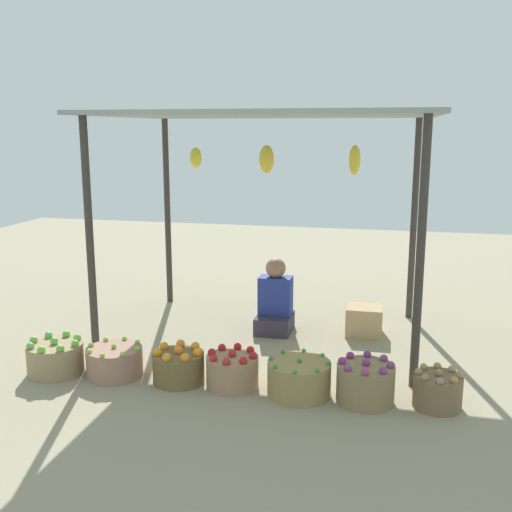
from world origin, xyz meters
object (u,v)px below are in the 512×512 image
object	(u,v)px
basket_limes	(115,362)
basket_potatoes	(438,390)
basket_purple_onions	(365,383)
wooden_crate_near_vendor	(364,321)
basket_red_apples	(232,370)
basket_green_apples	(55,358)
basket_oranges	(179,366)
basket_green_chilies	(299,378)
vendor_person	(275,303)

from	to	relation	value
basket_limes	basket_potatoes	world-z (taller)	basket_potatoes
basket_purple_onions	wooden_crate_near_vendor	world-z (taller)	basket_purple_onions
basket_red_apples	basket_purple_onions	world-z (taller)	basket_purple_onions
basket_green_apples	basket_purple_onions	xyz separation A→B (m)	(2.66, 0.02, 0.02)
basket_oranges	basket_green_chilies	world-z (taller)	basket_oranges
basket_oranges	wooden_crate_near_vendor	bearing A→B (deg)	46.83
vendor_person	wooden_crate_near_vendor	size ratio (longest dim) A/B	2.13
basket_green_chilies	basket_potatoes	distance (m)	1.07
vendor_person	basket_limes	world-z (taller)	vendor_person
basket_green_apples	basket_purple_onions	size ratio (longest dim) A/B	1.07
basket_purple_onions	wooden_crate_near_vendor	size ratio (longest dim) A/B	1.23
basket_oranges	basket_green_chilies	distance (m)	1.03
basket_green_apples	basket_green_chilies	xyz separation A→B (m)	(2.14, 0.04, -0.00)
basket_purple_onions	basket_potatoes	xyz separation A→B (m)	(0.54, 0.03, -0.02)
basket_oranges	basket_potatoes	size ratio (longest dim) A/B	1.17
basket_purple_onions	vendor_person	bearing A→B (deg)	123.87
basket_green_apples	basket_oranges	xyz separation A→B (m)	(1.11, 0.06, -0.00)
basket_green_chilies	basket_purple_onions	distance (m)	0.52
basket_oranges	basket_red_apples	size ratio (longest dim) A/B	1.00
basket_green_apples	wooden_crate_near_vendor	bearing A→B (deg)	32.22
basket_green_apples	wooden_crate_near_vendor	distance (m)	3.04
vendor_person	basket_red_apples	size ratio (longest dim) A/B	1.81
basket_limes	wooden_crate_near_vendor	size ratio (longest dim) A/B	1.31
basket_limes	basket_oranges	xyz separation A→B (m)	(0.58, 0.00, 0.01)
basket_green_chilies	wooden_crate_near_vendor	bearing A→B (deg)	74.67
basket_potatoes	wooden_crate_near_vendor	size ratio (longest dim) A/B	1.01
vendor_person	basket_limes	size ratio (longest dim) A/B	1.63
basket_limes	basket_red_apples	distance (m)	1.05
wooden_crate_near_vendor	basket_red_apples	bearing A→B (deg)	-122.73
basket_limes	basket_purple_onions	xyz separation A→B (m)	(2.13, -0.04, 0.03)
basket_green_apples	basket_oranges	world-z (taller)	basket_green_apples
basket_red_apples	basket_green_apples	bearing A→B (deg)	-177.35
basket_red_apples	basket_purple_onions	xyz separation A→B (m)	(1.09, -0.05, 0.02)
basket_potatoes	wooden_crate_near_vendor	bearing A→B (deg)	112.00
vendor_person	basket_green_chilies	size ratio (longest dim) A/B	1.53
basket_potatoes	basket_green_apples	bearing A→B (deg)	-179.02
vendor_person	basket_red_apples	xyz separation A→B (m)	(-0.07, -1.46, -0.16)
vendor_person	basket_potatoes	xyz separation A→B (m)	(1.56, -1.48, -0.16)
basket_limes	basket_green_chilies	xyz separation A→B (m)	(1.61, -0.02, 0.01)
vendor_person	basket_potatoes	bearing A→B (deg)	-43.49
basket_potatoes	basket_limes	bearing A→B (deg)	179.91
basket_limes	basket_red_apples	xyz separation A→B (m)	(1.05, 0.01, 0.01)
vendor_person	basket_oranges	size ratio (longest dim) A/B	1.80
basket_red_apples	basket_purple_onions	distance (m)	1.09
basket_limes	basket_oranges	world-z (taller)	basket_oranges
basket_green_apples	basket_green_chilies	world-z (taller)	basket_green_apples
basket_purple_onions	basket_potatoes	world-z (taller)	basket_purple_onions
basket_oranges	basket_potatoes	world-z (taller)	basket_oranges
vendor_person	basket_limes	bearing A→B (deg)	-127.25
vendor_person	basket_green_apples	xyz separation A→B (m)	(-1.65, -1.53, -0.16)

